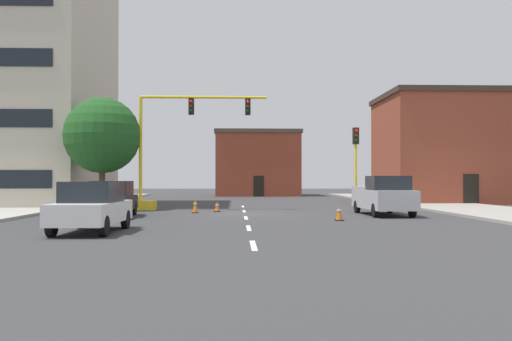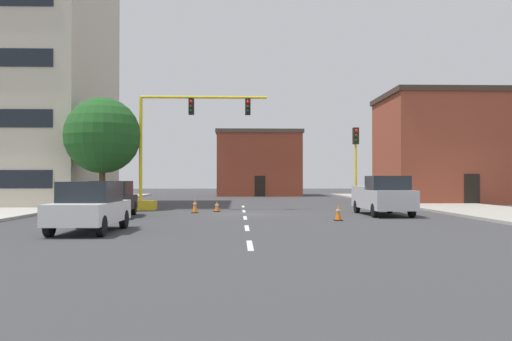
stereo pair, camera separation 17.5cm
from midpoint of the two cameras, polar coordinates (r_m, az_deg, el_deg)
ground_plane at (r=29.49m, az=-1.31°, el=-4.44°), size 160.00×160.00×0.00m
sidewalk_left at (r=39.67m, az=-21.28°, el=-3.37°), size 6.00×56.00×0.14m
sidewalk_right at (r=39.94m, az=18.18°, el=-3.37°), size 6.00×56.00×0.14m
lane_stripe_seg_0 at (r=15.55m, az=-0.59°, el=-7.61°), size 0.16×2.40×0.01m
lane_stripe_seg_1 at (r=21.02m, az=-0.99°, el=-5.86°), size 0.16×2.40×0.01m
lane_stripe_seg_2 at (r=26.50m, az=-1.22°, el=-4.83°), size 0.16×2.40×0.01m
lane_stripe_seg_3 at (r=31.99m, az=-1.37°, el=-4.16°), size 0.16×2.40×0.01m
lane_stripe_seg_4 at (r=37.48m, az=-1.48°, el=-3.68°), size 0.16×2.40×0.01m
building_tall_left at (r=44.62m, az=-23.50°, el=11.18°), size 12.46×13.90×22.18m
building_brick_center at (r=63.48m, az=0.02°, el=0.70°), size 9.38×9.51×7.16m
building_row_right at (r=46.15m, az=18.83°, el=2.15°), size 10.31×8.75×8.45m
traffic_signal_gantry at (r=33.96m, az=-10.06°, el=-0.24°), size 8.44×1.20×6.83m
traffic_light_pole_right at (r=32.82m, az=9.97°, el=2.10°), size 0.32×0.47×4.80m
tree_left_near at (r=34.62m, az=-15.51°, el=3.45°), size 4.52×4.52×6.70m
pickup_truck_silver at (r=29.19m, az=12.65°, el=-2.54°), size 2.09×5.43×1.99m
sedan_black_near_left at (r=27.99m, az=-14.62°, el=-2.78°), size 1.97×4.55×1.74m
sedan_white_mid_left at (r=20.12m, az=-16.59°, el=-3.52°), size 1.98×4.55×1.74m
traffic_cone_roadside_a at (r=31.54m, az=-4.13°, el=-3.67°), size 0.36×0.36×0.60m
traffic_cone_roadside_b at (r=24.99m, az=8.26°, el=-4.26°), size 0.36×0.36×0.71m
traffic_cone_roadside_c at (r=30.50m, az=-6.36°, el=-3.59°), size 0.36×0.36×0.79m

